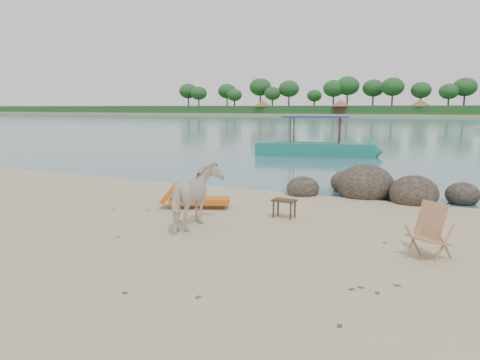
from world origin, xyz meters
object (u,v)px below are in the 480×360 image
Objects in this scene: boulders at (380,189)px; lounge_chair at (200,198)px; deck_chair at (429,233)px; boat_near at (316,123)px; cow at (197,197)px; side_table at (284,210)px.

boulders is 3.28× the size of lounge_chair.
boat_near is (-7.21, 16.54, 1.29)m from deck_chair.
boulders is 3.81× the size of cow.
cow is (-2.89, -5.45, 0.46)m from boulders.
boat_near is (-3.92, 14.87, 1.54)m from side_table.
lounge_chair is at bearing -179.24° from side_table.
deck_chair is (1.78, -5.44, 0.23)m from boulders.
lounge_chair is (-0.98, 1.74, -0.41)m from cow.
boat_near is at bearing 107.12° from side_table.
lounge_chair is at bearing -136.28° from boulders.
deck_chair is at bearing -71.94° from boulders.
side_table is 3.70m from deck_chair.
cow is 0.86× the size of lounge_chair.
boulders reaches higher than lounge_chair.
side_table is 0.07× the size of boat_near.
cow is 4.67m from deck_chair.
side_table is 0.28× the size of lounge_chair.
cow is at bearing -127.00° from side_table.
deck_chair is 0.13× the size of boat_near.
deck_chair is at bearing -78.02° from boat_near.
lounge_chair is (-2.36, 0.07, 0.07)m from side_table.
boulders is 4.07m from side_table.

